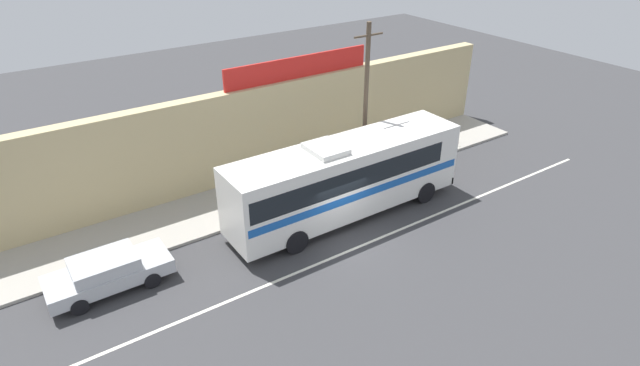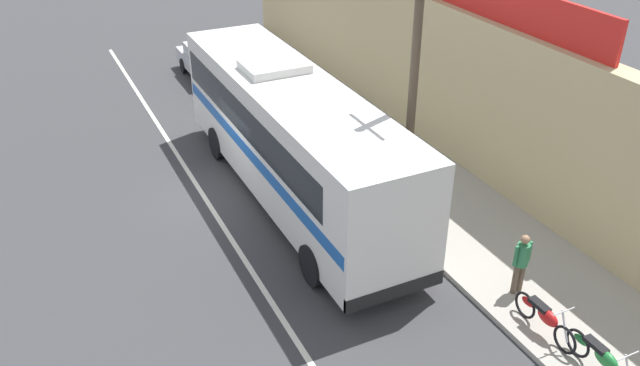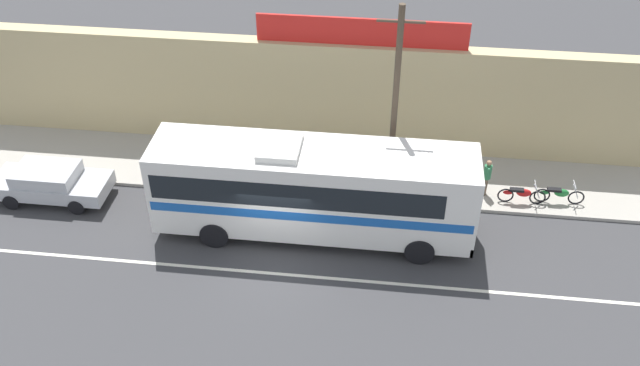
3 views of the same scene
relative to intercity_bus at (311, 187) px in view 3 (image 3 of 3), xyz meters
The scene contains 11 objects.
ground_plane 2.81m from the intercity_bus, 124.95° to the right, with size 70.00×70.00×0.00m, color #3A3A3D.
sidewalk_slab 4.29m from the intercity_bus, 106.66° to the left, with size 30.00×3.60×0.14m, color #A8A399.
storefront_facade 5.90m from the intercity_bus, 100.65° to the left, with size 30.00×0.70×4.80m, color tan.
storefront_billboard 6.78m from the intercity_bus, 77.68° to the left, with size 8.28×0.12×1.10m, color red.
road_center_stripe 3.32m from the intercity_bus, 114.79° to the right, with size 30.00×0.14×0.01m, color silver.
intercity_bus is the anchor object (origin of this frame).
parked_car 10.40m from the intercity_bus, behind, with size 4.47×1.91×1.37m.
utility_pole 4.08m from the intercity_bus, 37.83° to the left, with size 1.60×0.22×7.92m.
motorcycle_purple 8.28m from the intercity_bus, 17.43° to the left, with size 1.82×0.56×0.94m.
motorcycle_black 9.68m from the intercity_bus, 15.82° to the left, with size 1.90×0.56×0.94m.
pedestrian_by_curb 7.13m from the intercity_bus, 23.97° to the left, with size 0.30×0.48×1.57m.
Camera 3 is at (3.70, -17.62, 16.78)m, focal length 38.90 mm.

